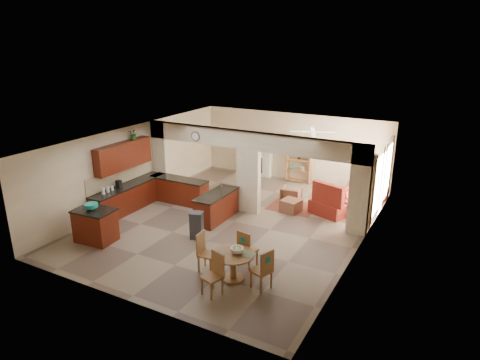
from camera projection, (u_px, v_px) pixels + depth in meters
The scene contains 39 objects.
floor at pixel (234, 222), 13.90m from camera, with size 10.00×10.00×0.00m, color #7D6C56.
ceiling at pixel (234, 137), 13.02m from camera, with size 10.00×10.00×0.00m, color white.
wall_back at pixel (293, 147), 17.63m from camera, with size 8.00×8.00×0.00m, color beige.
wall_front at pixel (122, 245), 9.29m from camera, with size 8.00×8.00×0.00m, color beige.
wall_left at pixel (137, 164), 15.27m from camera, with size 10.00×10.00×0.00m, color beige.
wall_right at pixel (362, 203), 11.65m from camera, with size 10.00×10.00×0.00m, color beige.
partition_left_pier at pixel (161, 158), 15.97m from camera, with size 0.60×0.25×2.80m, color beige.
partition_center_pier at pixel (249, 181), 14.39m from camera, with size 0.80×0.25×2.20m, color beige.
partition_right_pier at pixel (360, 190), 12.62m from camera, with size 0.60×0.25×2.80m, color beige.
partition_header at pixel (249, 140), 13.95m from camera, with size 8.00×0.25×0.60m, color beige.
kitchen_counter at pixel (150, 194), 15.02m from camera, with size 2.52×3.29×1.48m.
upper_cabinets at pixel (123, 156), 14.36m from camera, with size 0.35×2.40×0.90m, color #420A07.
peninsula at pixel (216, 206), 13.94m from camera, with size 0.70×1.85×0.91m.
wall_clock at pixel (195, 136), 14.74m from camera, with size 0.34×0.34×0.03m, color #522F1B.
rug at pixel (293, 207), 15.11m from camera, with size 1.60×1.30×0.01m, color brown.
fireplace at pixel (256, 161), 18.46m from camera, with size 1.60×0.35×1.20m.
shelving_unit at pixel (299, 161), 17.48m from camera, with size 1.00×0.32×1.80m, color brown.
window_a at pixel (378, 185), 13.65m from camera, with size 0.02×0.90×1.90m, color white.
window_b at pixel (388, 172), 15.06m from camera, with size 0.02×0.90×1.90m, color white.
glazed_door at pixel (382, 182), 14.40m from camera, with size 0.02×0.70×2.10m, color white.
drape_a_left at pixel (372, 191), 13.16m from camera, with size 0.10×0.28×2.30m, color #3A1917.
drape_a_right at pixel (380, 180), 14.17m from camera, with size 0.10×0.28×2.30m, color #3A1917.
drape_b_left at pixel (383, 176), 14.58m from camera, with size 0.10×0.28×2.30m, color #3A1917.
drape_b_right at pixel (389, 167), 15.58m from camera, with size 0.10×0.28×2.30m, color #3A1917.
ceiling_fan at pixel (313, 132), 14.92m from camera, with size 1.00×1.00×0.10m, color white.
kitchen_island at pixel (95, 225), 12.44m from camera, with size 1.20×0.90×0.99m.
teal_bowl at pixel (91, 207), 12.26m from camera, with size 0.39×0.39×0.18m, color teal.
trash_can at pixel (197, 226), 12.64m from camera, with size 0.36×0.31×0.76m, color #2F2E31.
dining_table at pixel (233, 262), 10.42m from camera, with size 1.05×1.05×0.72m.
fruit_bowl at pixel (237, 250), 10.33m from camera, with size 0.32×0.32×0.17m, color #8FBD28.
sofa at pixel (362, 196), 15.08m from camera, with size 1.00×2.57×0.75m, color maroon.
chaise at pixel (330, 207), 14.46m from camera, with size 1.18×0.96×0.47m, color maroon.
armchair at pixel (291, 195), 15.36m from camera, with size 0.67×0.69×0.63m, color maroon.
ottoman at pixel (291, 206), 14.62m from camera, with size 0.60×0.60×0.43m, color maroon.
plant at pixel (134, 134), 14.64m from camera, with size 0.33×0.29×0.37m, color #154813.
chair_north at pixel (246, 248), 10.98m from camera, with size 0.49×0.49×1.02m.
chair_east at pixel (264, 268), 10.00m from camera, with size 0.54×0.54×1.02m.
chair_south at pixel (215, 272), 9.84m from camera, with size 0.53×0.53×1.02m.
chair_west at pixel (205, 250), 10.87m from camera, with size 0.45×0.45×1.02m.
Camera 1 is at (6.25, -11.13, 5.67)m, focal length 32.00 mm.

